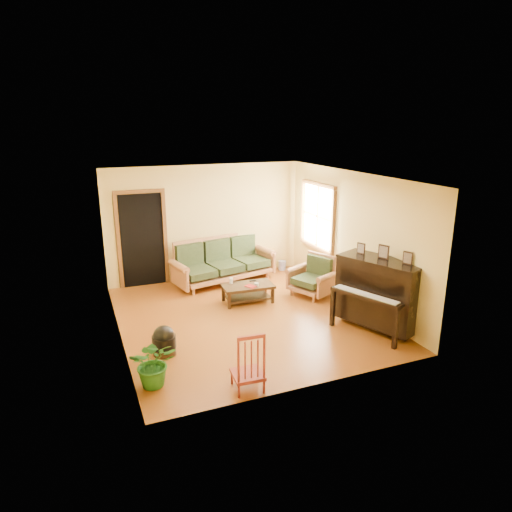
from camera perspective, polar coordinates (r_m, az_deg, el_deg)
name	(u,v)px	position (r m, az deg, el deg)	size (l,w,h in m)	color
floor	(246,317)	(8.59, -1.30, -7.61)	(5.00, 5.00, 0.00)	#69320D
doorway	(142,240)	(10.21, -14.02, 1.91)	(1.08, 0.16, 2.05)	black
window	(318,216)	(10.17, 7.72, 4.95)	(0.12, 1.36, 1.46)	white
sofa	(224,261)	(10.27, -4.01, -0.63)	(2.30, 0.96, 0.99)	#9A5E38
coffee_table	(248,293)	(9.20, -1.04, -4.69)	(1.01, 0.55, 0.37)	black
armchair	(311,276)	(9.54, 6.94, -2.51)	(0.80, 0.84, 0.84)	#9A5E38
piano	(379,294)	(8.19, 15.09, -4.65)	(0.84, 1.43, 1.27)	black
footstool	(164,344)	(7.37, -11.40, -10.70)	(0.37, 0.37, 0.36)	black
red_chair	(248,360)	(6.27, -1.06, -12.85)	(0.41, 0.45, 0.87)	maroon
leaning_frame	(269,259)	(11.14, 1.68, -0.43)	(0.40, 0.09, 0.54)	gold
ceramic_crock	(282,265)	(11.21, 3.29, -1.17)	(0.19, 0.19, 0.23)	#324097
potted_plant	(154,363)	(6.53, -12.63, -12.88)	(0.62, 0.54, 0.69)	#205E1B
book	(248,287)	(8.97, -0.98, -3.95)	(0.16, 0.21, 0.02)	#A01915
candle	(231,281)	(9.20, -3.13, -3.10)	(0.07, 0.07, 0.12)	white
glass_jar	(256,284)	(9.06, 0.06, -3.57)	(0.09, 0.09, 0.06)	silver
remote	(253,281)	(9.34, -0.43, -3.10)	(0.14, 0.04, 0.01)	black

